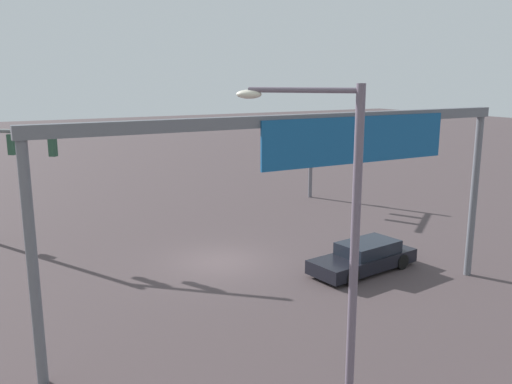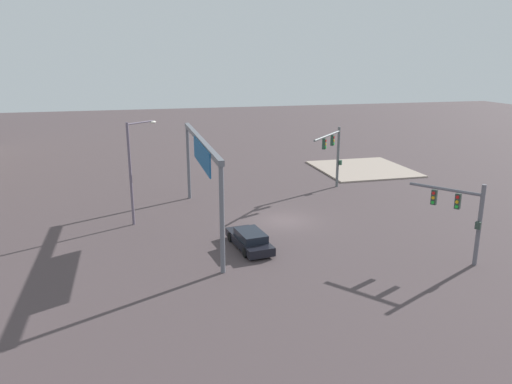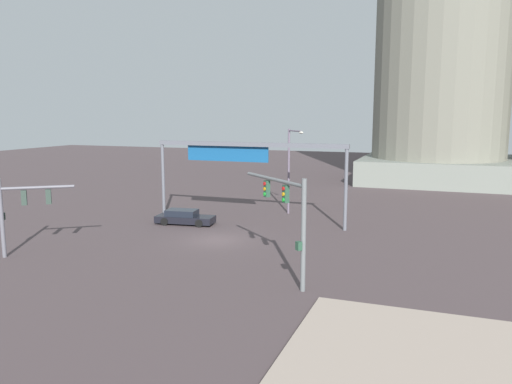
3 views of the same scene
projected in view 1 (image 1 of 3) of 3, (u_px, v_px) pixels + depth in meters
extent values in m
plane|color=#4A3D3F|center=(220.00, 262.00, 23.18)|extent=(175.86, 175.86, 0.00)
cylinder|color=slate|center=(311.00, 160.00, 35.25)|extent=(0.26, 0.26, 5.03)
cylinder|color=slate|center=(300.00, 135.00, 32.90)|extent=(3.66, 2.78, 0.19)
cube|color=#2D3D35|center=(304.00, 143.00, 33.77)|extent=(0.41, 0.40, 0.95)
cylinder|color=red|center=(307.00, 139.00, 33.64)|extent=(0.20, 0.17, 0.20)
cylinder|color=orange|center=(307.00, 143.00, 33.71)|extent=(0.20, 0.17, 0.20)
cylinder|color=green|center=(306.00, 148.00, 33.77)|extent=(0.20, 0.17, 0.20)
cube|color=#2D3D35|center=(296.00, 146.00, 32.48)|extent=(0.41, 0.40, 0.95)
cylinder|color=red|center=(299.00, 141.00, 32.36)|extent=(0.20, 0.17, 0.20)
cylinder|color=orange|center=(299.00, 146.00, 32.42)|extent=(0.20, 0.17, 0.20)
cylinder|color=green|center=(299.00, 151.00, 32.48)|extent=(0.20, 0.17, 0.20)
cube|color=#2D3D35|center=(315.00, 159.00, 35.13)|extent=(0.38, 0.37, 0.44)
cylinder|color=slate|center=(36.00, 132.00, 24.15)|extent=(4.74, 4.39, 0.19)
cube|color=#274A37|center=(12.00, 145.00, 24.58)|extent=(0.41, 0.41, 0.95)
cylinder|color=red|center=(13.00, 138.00, 24.67)|extent=(0.19, 0.18, 0.20)
cylinder|color=orange|center=(14.00, 144.00, 24.74)|extent=(0.19, 0.18, 0.20)
cylinder|color=green|center=(15.00, 151.00, 24.80)|extent=(0.19, 0.18, 0.20)
cube|color=#274A37|center=(53.00, 146.00, 24.10)|extent=(0.41, 0.41, 0.95)
cylinder|color=red|center=(54.00, 139.00, 24.19)|extent=(0.19, 0.18, 0.20)
cylinder|color=orange|center=(55.00, 146.00, 24.25)|extent=(0.19, 0.18, 0.20)
cylinder|color=green|center=(55.00, 152.00, 24.31)|extent=(0.19, 0.18, 0.20)
cylinder|color=slate|center=(354.00, 260.00, 11.84)|extent=(0.20, 0.20, 7.70)
cylinder|color=slate|center=(303.00, 90.00, 11.48)|extent=(1.72, 1.96, 0.12)
ellipsoid|color=silver|center=(249.00, 94.00, 11.92)|extent=(0.62, 0.65, 0.20)
cylinder|color=slate|center=(474.00, 198.00, 21.00)|extent=(0.28, 0.28, 6.37)
cylinder|color=slate|center=(33.00, 268.00, 13.29)|extent=(0.28, 0.28, 6.37)
cube|color=slate|center=(305.00, 120.00, 16.45)|extent=(16.58, 0.35, 0.35)
cube|color=#15528C|center=(359.00, 140.00, 17.36)|extent=(7.32, 0.08, 1.52)
cube|color=black|center=(363.00, 261.00, 22.00)|extent=(4.98, 2.34, 0.55)
cube|color=black|center=(368.00, 247.00, 22.06)|extent=(2.67, 1.84, 0.50)
cylinder|color=black|center=(352.00, 277.00, 20.52)|extent=(0.66, 0.30, 0.64)
cylinder|color=black|center=(323.00, 265.00, 21.80)|extent=(0.66, 0.30, 0.64)
cylinder|color=black|center=(402.00, 262.00, 22.25)|extent=(0.66, 0.30, 0.64)
cylinder|color=black|center=(372.00, 252.00, 23.52)|extent=(0.66, 0.30, 0.64)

